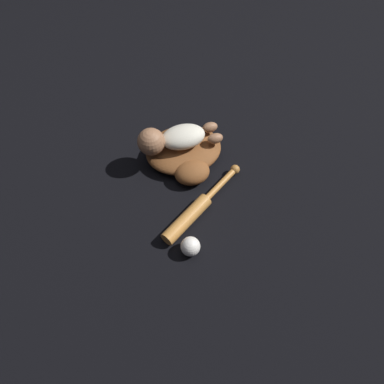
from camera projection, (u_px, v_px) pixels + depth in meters
ground_plane at (186, 143)px, 1.64m from camera, size 6.00×6.00×0.00m
baseball_glove at (185, 153)px, 1.56m from camera, size 0.37×0.36×0.08m
baby_figure at (173, 138)px, 1.49m from camera, size 0.35×0.16×0.11m
baseball_bat at (195, 210)px, 1.42m from camera, size 0.42×0.20×0.05m
baseball at (190, 246)px, 1.32m from camera, size 0.07×0.07×0.07m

